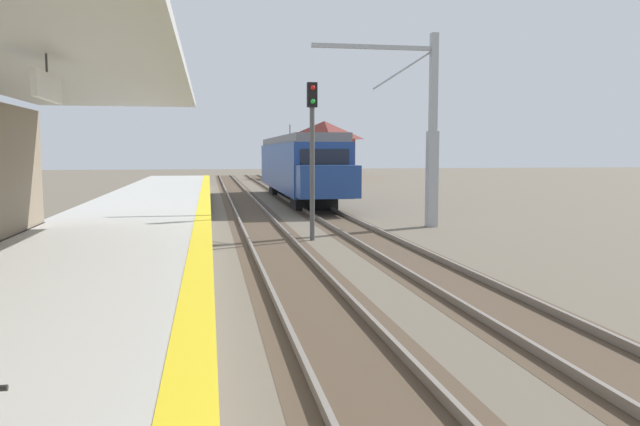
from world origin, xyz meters
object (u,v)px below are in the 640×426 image
at_px(rail_signal_post, 312,144).
at_px(catenary_pylon_far_side, 425,135).
at_px(approaching_train, 299,165).
at_px(distant_trackside_house, 324,149).

relative_size(rail_signal_post, catenary_pylon_far_side, 0.69).
bearing_deg(approaching_train, rail_signal_post, -96.65).
bearing_deg(catenary_pylon_far_side, rail_signal_post, -149.02).
distance_m(approaching_train, catenary_pylon_far_side, 14.42).
bearing_deg(distant_trackside_house, catenary_pylon_far_side, -95.58).
bearing_deg(rail_signal_post, distant_trackside_house, 79.03).
height_order(catenary_pylon_far_side, distant_trackside_house, catenary_pylon_far_side).
bearing_deg(rail_signal_post, catenary_pylon_far_side, 30.98).
xyz_separation_m(approaching_train, distant_trackside_house, (7.44, 31.57, 1.16)).
xyz_separation_m(catenary_pylon_far_side, distant_trackside_house, (4.46, 45.61, -0.27)).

